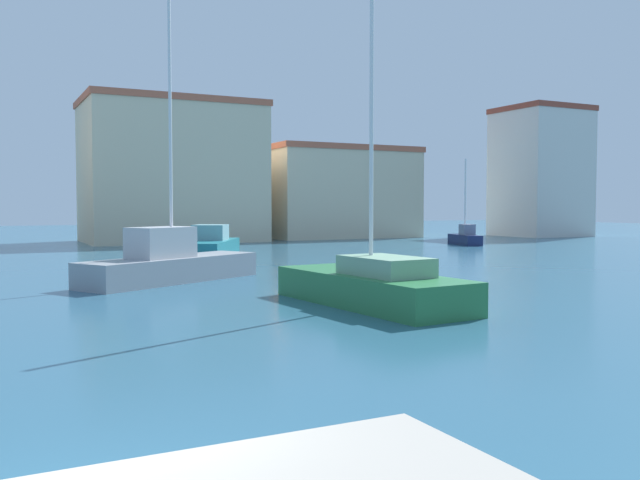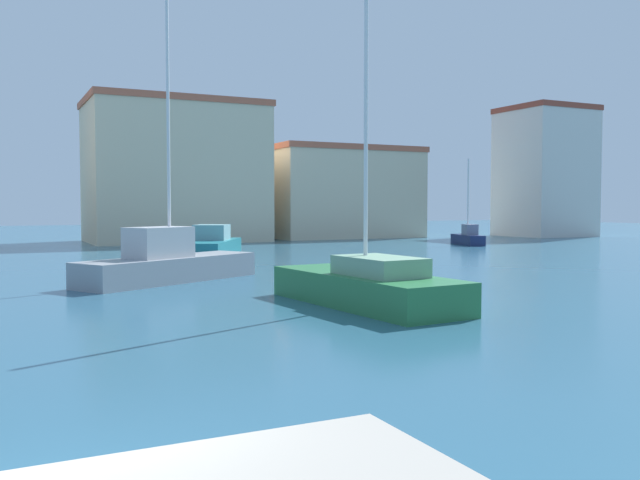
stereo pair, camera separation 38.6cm
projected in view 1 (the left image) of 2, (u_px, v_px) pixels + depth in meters
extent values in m
plane|color=#285670|center=(372.00, 270.00, 30.46)|extent=(160.00, 160.00, 0.00)
cube|color=gray|center=(172.00, 269.00, 25.87)|extent=(7.67, 5.48, 0.94)
cube|color=#ADB0B5|center=(161.00, 243.00, 25.37)|extent=(2.77, 2.41, 1.16)
cylinder|color=silver|center=(170.00, 96.00, 25.53)|extent=(0.12, 0.12, 12.17)
cube|color=#1E707A|center=(209.00, 248.00, 39.87)|extent=(5.69, 7.48, 0.86)
cube|color=#6B9CA2|center=(210.00, 232.00, 40.36)|extent=(2.66, 2.74, 0.91)
cube|color=#19234C|center=(465.00, 240.00, 50.25)|extent=(2.27, 4.17, 0.74)
cube|color=slate|center=(467.00, 230.00, 49.78)|extent=(1.17, 1.30, 0.79)
cylinder|color=silver|center=(465.00, 197.00, 50.08)|extent=(0.12, 0.12, 5.60)
cube|color=#28703D|center=(371.00, 289.00, 19.81)|extent=(2.98, 7.17, 0.93)
cube|color=gray|center=(385.00, 266.00, 19.18)|extent=(1.85, 2.77, 0.53)
cylinder|color=silver|center=(371.00, 131.00, 19.58)|extent=(0.12, 0.12, 8.28)
cube|color=beige|center=(172.00, 175.00, 54.55)|extent=(13.53, 9.02, 10.72)
cube|color=#B25B42|center=(171.00, 105.00, 54.26)|extent=(13.80, 9.20, 0.50)
cube|color=beige|center=(335.00, 195.00, 62.25)|extent=(13.50, 8.77, 7.69)
cube|color=#B25B42|center=(335.00, 150.00, 62.04)|extent=(13.76, 8.95, 0.50)
cube|color=beige|center=(540.00, 175.00, 64.36)|extent=(7.31, 6.74, 11.65)
cube|color=brown|center=(541.00, 110.00, 64.05)|extent=(7.45, 6.87, 0.50)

